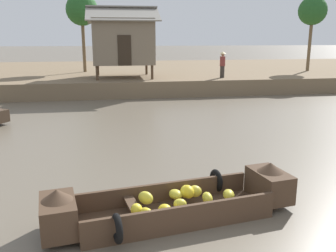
{
  "coord_description": "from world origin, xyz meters",
  "views": [
    {
      "loc": [
        -1.73,
        -2.67,
        3.51
      ],
      "look_at": [
        -0.04,
        7.2,
        1.07
      ],
      "focal_mm": 38.9,
      "sensor_mm": 36.0,
      "label": 1
    }
  ],
  "objects": [
    {
      "name": "palm_tree_near",
      "position": [
        13.79,
        23.6,
        5.4
      ],
      "size": [
        2.11,
        2.11,
        5.53
      ],
      "color": "brown",
      "rests_on": "riverbank_strip"
    },
    {
      "name": "ground_plane",
      "position": [
        0.0,
        10.0,
        0.0
      ],
      "size": [
        300.0,
        300.0,
        0.0
      ],
      "primitive_type": "plane",
      "color": "#665B4C"
    },
    {
      "name": "palm_tree_mid",
      "position": [
        -3.23,
        25.69,
        5.45
      ],
      "size": [
        2.3,
        2.3,
        5.66
      ],
      "color": "brown",
      "rests_on": "riverbank_strip"
    },
    {
      "name": "banana_boat",
      "position": [
        -0.49,
        3.84,
        0.33
      ],
      "size": [
        5.09,
        2.29,
        0.92
      ],
      "color": "#473323",
      "rests_on": "ground"
    },
    {
      "name": "vendor_person",
      "position": [
        5.69,
        19.95,
        1.91
      ],
      "size": [
        0.44,
        0.44,
        1.66
      ],
      "color": "#332D28",
      "rests_on": "riverbank_strip"
    },
    {
      "name": "stilt_house_mid_left",
      "position": [
        -0.55,
        21.32,
        3.32
      ],
      "size": [
        4.44,
        4.03,
        4.45
      ],
      "color": "#4C3826",
      "rests_on": "riverbank_strip"
    },
    {
      "name": "riverbank_strip",
      "position": [
        0.0,
        28.44,
        0.49
      ],
      "size": [
        160.0,
        20.0,
        0.99
      ],
      "primitive_type": "cube",
      "color": "#756047",
      "rests_on": "ground"
    }
  ]
}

